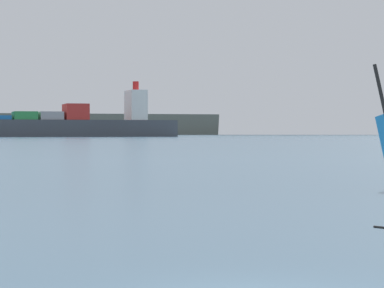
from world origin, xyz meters
TOP-DOWN VIEW (x-y plane):
  - cargo_ship at (-85.61, 540.18)m, footprint 211.59×73.28m
  - distant_headland at (130.38, 1160.68)m, footprint 1292.21×582.21m

SIDE VIEW (x-z plane):
  - cargo_ship at x=-85.61m, z-range -9.83..26.83m
  - distant_headland at x=130.38m, z-range 0.00..23.76m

